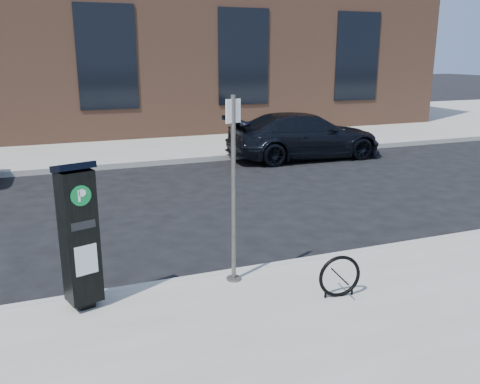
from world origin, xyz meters
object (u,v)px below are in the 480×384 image
sign_pole (233,192)px  bike_rack (340,277)px  parking_kiosk (79,234)px  car_dark (304,136)px

sign_pole → bike_rack: sign_pole is taller
parking_kiosk → car_dark: bearing=30.4°
parking_kiosk → car_dark: 10.56m
bike_rack → car_dark: bearing=71.7°
sign_pole → parking_kiosk: bearing=165.8°
bike_rack → car_dark: (4.15, 8.65, 0.28)m
parking_kiosk → sign_pole: 1.98m
parking_kiosk → car_dark: parking_kiosk is taller
parking_kiosk → bike_rack: bearing=-33.4°
sign_pole → bike_rack: (1.07, -0.95, -0.96)m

